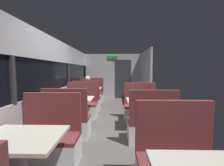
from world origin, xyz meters
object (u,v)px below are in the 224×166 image
coffee_cup_primary (145,97)px  bench_mid_window_facing_end (68,122)px  dining_table_near_window (21,145)px  bench_rear_aisle_facing_end (151,126)px  bench_rear_aisle_facing_entry (140,109)px  bench_far_window_facing_end (87,101)px  bench_mid_window_facing_entry (82,107)px  bench_far_window_facing_entry (93,95)px  dining_table_far_window (90,90)px  dining_table_mid_window (76,102)px  dining_table_rear_aisle (145,104)px  bench_near_window_facing_entry (49,142)px  seated_passenger (87,95)px

coffee_cup_primary → bench_mid_window_facing_end: bearing=-160.6°
dining_table_near_window → bench_rear_aisle_facing_end: bearing=38.4°
bench_rear_aisle_facing_entry → bench_far_window_facing_end: bearing=148.0°
bench_mid_window_facing_entry → bench_far_window_facing_entry: bearing=90.0°
bench_mid_window_facing_entry → coffee_cup_primary: size_ratio=12.22×
bench_mid_window_facing_entry → dining_table_far_window: size_ratio=1.22×
dining_table_mid_window → dining_table_far_window: same height
bench_far_window_facing_entry → dining_table_rear_aisle: size_ratio=1.22×
bench_mid_window_facing_entry → dining_table_rear_aisle: size_ratio=1.22×
bench_near_window_facing_entry → bench_far_window_facing_end: (0.00, 3.23, 0.00)m
bench_near_window_facing_entry → bench_rear_aisle_facing_end: (1.79, 0.72, 0.00)m
dining_table_mid_window → bench_far_window_facing_entry: bearing=90.0°
dining_table_near_window → bench_mid_window_facing_end: (0.00, 1.62, -0.31)m
dining_table_rear_aisle → bench_near_window_facing_entry: bearing=-141.6°
dining_table_rear_aisle → bench_rear_aisle_facing_end: size_ratio=0.82×
bench_near_window_facing_entry → bench_mid_window_facing_entry: same height
bench_rear_aisle_facing_end → seated_passenger: seated_passenger is taller
bench_near_window_facing_entry → coffee_cup_primary: bearing=40.5°
dining_table_far_window → bench_rear_aisle_facing_end: bench_rear_aisle_facing_end is taller
bench_far_window_facing_entry → bench_rear_aisle_facing_entry: (1.79, -2.52, 0.00)m
dining_table_near_window → bench_far_window_facing_end: size_ratio=0.82×
dining_table_mid_window → bench_far_window_facing_end: (0.00, 1.62, -0.31)m
dining_table_mid_window → bench_mid_window_facing_entry: 0.77m
bench_far_window_facing_end → seated_passenger: (0.00, 0.07, 0.21)m
dining_table_near_window → bench_rear_aisle_facing_entry: bench_rear_aisle_facing_entry is taller
dining_table_rear_aisle → coffee_cup_primary: coffee_cup_primary is taller
bench_rear_aisle_facing_end → bench_near_window_facing_entry: bearing=-158.2°
bench_far_window_facing_entry → bench_mid_window_facing_entry: bearing=-90.0°
bench_mid_window_facing_entry → dining_table_far_window: 1.65m
dining_table_mid_window → dining_table_far_window: bearing=90.0°
dining_table_near_window → bench_near_window_facing_entry: (0.00, 0.70, -0.31)m
dining_table_mid_window → bench_rear_aisle_facing_end: (1.79, -0.90, -0.31)m
dining_table_far_window → dining_table_rear_aisle: 3.09m
bench_rear_aisle_facing_end → bench_mid_window_facing_entry: bearing=138.2°
bench_mid_window_facing_entry → bench_far_window_facing_end: same height
dining_table_mid_window → bench_near_window_facing_entry: bearing=-90.0°
bench_mid_window_facing_entry → dining_table_far_window: bench_mid_window_facing_entry is taller
bench_mid_window_facing_end → bench_rear_aisle_facing_entry: 2.15m
bench_mid_window_facing_entry → dining_table_far_window: (0.00, 1.62, 0.31)m
dining_table_mid_window → seated_passenger: bearing=90.0°
dining_table_near_window → bench_mid_window_facing_entry: bearing=90.0°
bench_far_window_facing_end → bench_far_window_facing_entry: same height
bench_far_window_facing_end → dining_table_near_window: bearing=-90.0°
bench_rear_aisle_facing_end → bench_rear_aisle_facing_entry: size_ratio=1.00×
seated_passenger → bench_rear_aisle_facing_entry: bearing=-33.6°
dining_table_mid_window → bench_rear_aisle_facing_entry: (1.79, 0.50, -0.31)m
dining_table_near_window → bench_far_window_facing_entry: bearing=90.0°
dining_table_mid_window → bench_far_window_facing_entry: bench_far_window_facing_entry is taller
coffee_cup_primary → bench_rear_aisle_facing_entry: bearing=93.3°
dining_table_mid_window → bench_rear_aisle_facing_end: bearing=-26.7°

